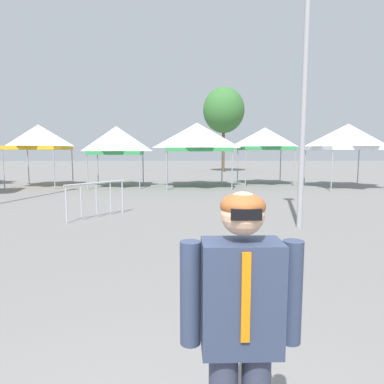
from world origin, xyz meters
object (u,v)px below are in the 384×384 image
object	(u,v)px
canopy_tent_left_of_center	(39,137)
tree_behind_tents_right	(224,110)
canopy_tent_behind_center	(197,137)
light_pole_opposite_side	(306,49)
canopy_tent_center	(265,139)
canopy_tent_far_left	(117,141)
canopy_tent_behind_left	(348,137)
person_foreground	(241,329)
crowd_barrier_mid_lot	(96,193)

from	to	relation	value
canopy_tent_left_of_center	tree_behind_tents_right	size ratio (longest dim) A/B	0.43
canopy_tent_behind_center	light_pole_opposite_side	distance (m)	10.84
canopy_tent_center	tree_behind_tents_right	bearing A→B (deg)	94.70
canopy_tent_left_of_center	light_pole_opposite_side	world-z (taller)	light_pole_opposite_side
canopy_tent_behind_center	canopy_tent_far_left	bearing A→B (deg)	178.10
canopy_tent_behind_center	light_pole_opposite_side	size ratio (longest dim) A/B	0.47
canopy_tent_center	tree_behind_tents_right	size ratio (longest dim) A/B	0.42
canopy_tent_behind_left	light_pole_opposite_side	world-z (taller)	light_pole_opposite_side
canopy_tent_behind_center	canopy_tent_center	xyz separation A→B (m)	(4.10, 1.35, -0.04)
person_foreground	light_pole_opposite_side	world-z (taller)	light_pole_opposite_side
canopy_tent_center	canopy_tent_behind_left	bearing A→B (deg)	-26.54
canopy_tent_far_left	canopy_tent_center	xyz separation A→B (m)	(8.58, 1.20, 0.14)
canopy_tent_center	light_pole_opposite_side	xyz separation A→B (m)	(-1.79, -11.81, 1.76)
tree_behind_tents_right	crowd_barrier_mid_lot	distance (m)	24.59
canopy_tent_center	crowd_barrier_mid_lot	world-z (taller)	canopy_tent_center
person_foreground	tree_behind_tents_right	xyz separation A→B (m)	(3.41, 31.59, 4.86)
canopy_tent_far_left	canopy_tent_behind_center	world-z (taller)	canopy_tent_behind_center
canopy_tent_left_of_center	tree_behind_tents_right	bearing A→B (deg)	49.15
canopy_tent_behind_center	canopy_tent_behind_left	world-z (taller)	canopy_tent_behind_center
canopy_tent_left_of_center	canopy_tent_center	bearing A→B (deg)	4.17
person_foreground	crowd_barrier_mid_lot	size ratio (longest dim) A/B	1.07
canopy_tent_far_left	canopy_tent_behind_center	distance (m)	4.49
canopy_tent_behind_center	person_foreground	world-z (taller)	canopy_tent_behind_center
canopy_tent_center	person_foreground	xyz separation A→B (m)	(-4.47, -18.75, -1.69)
canopy_tent_behind_left	canopy_tent_behind_center	bearing A→B (deg)	175.35
canopy_tent_far_left	person_foreground	world-z (taller)	canopy_tent_far_left
canopy_tent_far_left	light_pole_opposite_side	distance (m)	12.74
person_foreground	tree_behind_tents_right	world-z (taller)	tree_behind_tents_right
canopy_tent_center	crowd_barrier_mid_lot	distance (m)	12.88
canopy_tent_behind_center	canopy_tent_behind_left	size ratio (longest dim) A/B	1.01
canopy_tent_far_left	canopy_tent_behind_left	bearing A→B (deg)	-3.68
canopy_tent_far_left	crowd_barrier_mid_lot	size ratio (longest dim) A/B	2.03
canopy_tent_left_of_center	light_pole_opposite_side	distance (m)	15.69
canopy_tent_left_of_center	canopy_tent_center	world-z (taller)	canopy_tent_left_of_center
canopy_tent_left_of_center	tree_behind_tents_right	distance (m)	18.50
crowd_barrier_mid_lot	canopy_tent_behind_left	bearing A→B (deg)	36.02
canopy_tent_center	light_pole_opposite_side	size ratio (longest dim) A/B	0.43
canopy_tent_behind_center	canopy_tent_behind_left	xyz separation A→B (m)	(8.14, -0.66, -0.01)
canopy_tent_behind_center	canopy_tent_center	bearing A→B (deg)	18.27
person_foreground	tree_behind_tents_right	distance (m)	32.15
canopy_tent_center	canopy_tent_far_left	bearing A→B (deg)	-172.01
canopy_tent_far_left	tree_behind_tents_right	bearing A→B (deg)	61.82
canopy_tent_behind_center	light_pole_opposite_side	xyz separation A→B (m)	(2.31, -10.45, 1.72)
canopy_tent_left_of_center	canopy_tent_behind_left	world-z (taller)	canopy_tent_left_of_center
canopy_tent_center	tree_behind_tents_right	xyz separation A→B (m)	(-1.06, 12.85, 3.17)
canopy_tent_left_of_center	canopy_tent_behind_center	size ratio (longest dim) A/B	0.94
canopy_tent_behind_left	crowd_barrier_mid_lot	distance (m)	14.30
person_foreground	crowd_barrier_mid_lot	bearing A→B (deg)	109.33
crowd_barrier_mid_lot	person_foreground	bearing A→B (deg)	-70.67
canopy_tent_far_left	canopy_tent_left_of_center	bearing A→B (deg)	176.65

